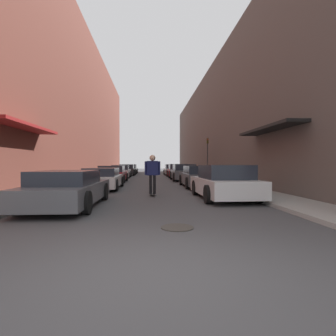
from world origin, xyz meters
The scene contains 19 objects.
ground centered at (0.00, 18.25, 0.00)m, with size 100.37×100.37×0.00m, color #424244.
curb_strip_left centered at (-4.69, 22.81, 0.06)m, with size 1.80×45.62×0.12m.
curb_strip_right centered at (4.69, 22.81, 0.06)m, with size 1.80×45.62×0.12m.
building_row_left centered at (-7.59, 22.81, 6.83)m, with size 4.90×45.62×13.67m.
building_row_right centered at (7.59, 22.81, 5.22)m, with size 4.90×45.62×10.44m.
parked_car_left_0 centered at (-2.65, 5.31, 0.57)m, with size 1.98×4.58×1.15m.
parked_car_left_1 centered at (-2.63, 11.22, 0.56)m, with size 1.98×4.60×1.14m.
parked_car_left_2 centered at (-2.83, 16.44, 0.59)m, with size 2.07×4.08×1.22m.
parked_car_left_3 centered at (-2.84, 22.26, 0.60)m, with size 1.86×4.46×1.24m.
parked_car_left_4 centered at (-2.70, 27.43, 0.62)m, with size 1.94×4.03×1.28m.
parked_car_left_5 centered at (-2.76, 33.00, 0.61)m, with size 2.07×4.33×1.28m.
parked_car_right_0 centered at (2.83, 6.76, 0.63)m, with size 2.01×4.06×1.32m.
parked_car_right_1 centered at (2.84, 11.93, 0.61)m, with size 1.97×4.64×1.24m.
parked_car_right_2 centered at (2.67, 17.72, 0.65)m, with size 1.95×4.22×1.32m.
parked_car_right_3 centered at (2.72, 22.72, 0.65)m, with size 2.05×4.63×1.34m.
parked_car_right_4 centered at (2.70, 28.13, 0.62)m, with size 2.06×4.44×1.29m.
skateboarder centered at (0.06, 7.95, 1.07)m, with size 0.67×0.78×1.74m.
manhole_cover centered at (0.53, 2.32, 0.01)m, with size 0.70×0.70×0.02m.
traffic_light centered at (4.91, 18.98, 2.25)m, with size 0.16×0.22×3.44m.
Camera 1 is at (-0.06, -3.22, 1.37)m, focal length 28.00 mm.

